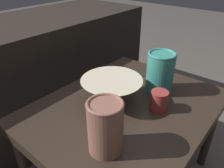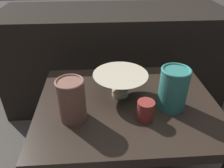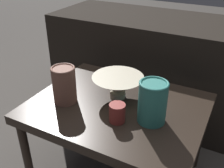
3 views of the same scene
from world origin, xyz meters
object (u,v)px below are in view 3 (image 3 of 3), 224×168
object	(u,v)px
vase_textured_left	(64,84)
bowl	(118,85)
vase_colorful_right	(153,102)
cup	(117,113)

from	to	relation	value
vase_textured_left	bowl	bearing A→B (deg)	35.25
vase_textured_left	vase_colorful_right	size ratio (longest dim) A/B	0.95
vase_textured_left	cup	xyz separation A→B (m)	(0.25, -0.02, -0.04)
bowl	vase_colorful_right	bearing A→B (deg)	-25.73
vase_textured_left	cup	distance (m)	0.26
bowl	vase_textured_left	xyz separation A→B (m)	(-0.18, -0.13, 0.02)
vase_textured_left	vase_colorful_right	world-z (taller)	vase_colorful_right
vase_textured_left	vase_colorful_right	xyz separation A→B (m)	(0.36, 0.04, 0.00)
vase_textured_left	cup	bearing A→B (deg)	-5.19
vase_textured_left	vase_colorful_right	distance (m)	0.37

